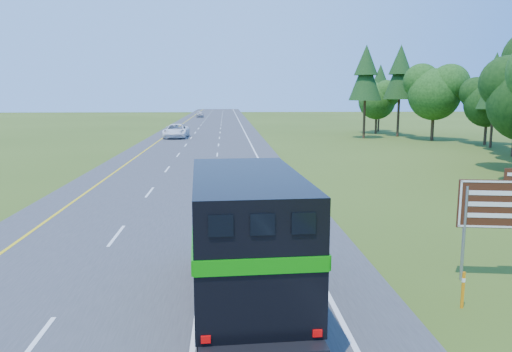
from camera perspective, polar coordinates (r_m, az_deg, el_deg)
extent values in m
cube|color=#38383A|center=(59.15, -6.05, 3.82)|extent=(15.00, 260.00, 0.04)
cube|color=yellow|center=(59.65, -11.34, 3.76)|extent=(0.15, 260.00, 0.01)
cube|color=white|center=(59.16, -0.71, 3.89)|extent=(0.15, 260.00, 0.01)
cylinder|color=black|center=(16.91, -6.14, -8.21)|extent=(0.43, 1.17, 1.15)
cylinder|color=black|center=(17.06, 1.32, -8.00)|extent=(0.43, 1.17, 1.15)
cylinder|color=black|center=(12.22, -5.90, -15.32)|extent=(0.43, 1.17, 1.15)
cylinder|color=black|center=(12.43, 4.63, -14.86)|extent=(0.43, 1.17, 1.15)
cylinder|color=black|center=(11.09, -5.80, -18.03)|extent=(0.43, 1.17, 1.15)
cylinder|color=black|center=(11.32, 5.92, -17.43)|extent=(0.43, 1.17, 1.15)
cube|color=black|center=(13.76, -1.33, -11.80)|extent=(2.96, 8.49, 0.29)
cube|color=black|center=(16.51, -2.39, -4.04)|extent=(2.66, 2.02, 1.99)
cube|color=black|center=(17.34, -2.64, -1.63)|extent=(2.30, 0.19, 0.63)
cube|color=black|center=(12.57, -1.05, -6.26)|extent=(2.94, 6.20, 2.87)
cube|color=#0B8407|center=(9.63, 0.75, -10.30)|extent=(2.61, 0.18, 0.31)
cube|color=#0B8407|center=(12.48, -7.16, -5.76)|extent=(0.37, 6.06, 0.31)
cube|color=#0B8407|center=(12.72, 4.94, -5.42)|extent=(0.37, 6.06, 0.31)
cube|color=black|center=(9.32, -4.05, -5.70)|extent=(0.47, 0.07, 0.42)
cube|color=black|center=(9.39, 0.76, -5.56)|extent=(0.47, 0.07, 0.42)
cube|color=black|center=(9.52, 5.47, -5.40)|extent=(0.47, 0.07, 0.42)
cube|color=#B20505|center=(10.13, -5.76, -18.10)|extent=(0.19, 0.05, 0.15)
cube|color=#B20505|center=(10.38, 7.04, -17.41)|extent=(0.19, 0.05, 0.15)
imported|color=white|center=(65.87, -9.11, 5.11)|extent=(3.11, 6.48, 1.78)
imported|color=#B9B8C0|center=(123.44, -6.43, 7.04)|extent=(1.98, 4.36, 1.45)
cylinder|color=gray|center=(16.61, 22.67, -6.09)|extent=(0.10, 0.10, 2.97)
cube|color=#3F1A0D|center=(16.66, 25.48, -2.92)|extent=(2.06, 0.38, 1.49)
cube|color=white|center=(16.62, 25.52, -2.94)|extent=(1.96, 0.32, 1.43)
cube|color=orange|center=(14.79, 22.57, -11.95)|extent=(0.07, 0.04, 1.02)
cube|color=white|center=(14.69, 22.64, -10.93)|extent=(0.08, 0.05, 0.11)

